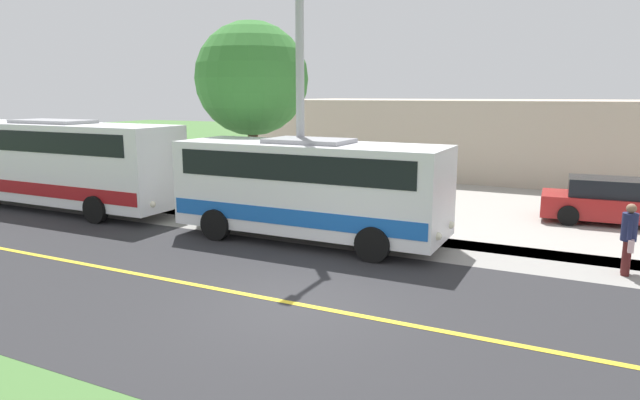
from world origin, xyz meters
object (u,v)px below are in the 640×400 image
(shuttle_bus_front, at_px, (310,185))
(transit_bus_rear, at_px, (56,160))
(parked_car_near, at_px, (614,202))
(street_light_pole, at_px, (298,82))
(commercial_building, at_px, (490,136))
(pedestrian_with_bags, at_px, (629,237))
(tree_curbside, at_px, (252,79))

(shuttle_bus_front, bearing_deg, transit_bus_rear, -89.73)
(shuttle_bus_front, bearing_deg, parked_car_near, 128.34)
(street_light_pole, distance_m, parked_car_near, 10.81)
(street_light_pole, bearing_deg, shuttle_bus_front, 56.01)
(parked_car_near, height_order, commercial_building, commercial_building)
(transit_bus_rear, distance_m, parked_car_near, 19.08)
(pedestrian_with_bags, relative_size, street_light_pole, 0.21)
(street_light_pole, xyz_separation_m, tree_curbside, (-2.52, -3.19, 0.16))
(tree_curbside, bearing_deg, shuttle_bus_front, 52.23)
(parked_car_near, bearing_deg, commercial_building, -151.95)
(tree_curbside, xyz_separation_m, commercial_building, (-14.00, 5.79, -2.70))
(street_light_pole, height_order, tree_curbside, street_light_pole)
(shuttle_bus_front, height_order, parked_car_near, shuttle_bus_front)
(transit_bus_rear, relative_size, pedestrian_with_bags, 6.11)
(transit_bus_rear, distance_m, tree_curbside, 7.68)
(pedestrian_with_bags, bearing_deg, commercial_building, -160.30)
(street_light_pole, relative_size, tree_curbside, 1.23)
(street_light_pole, height_order, parked_car_near, street_light_pole)
(pedestrian_with_bags, xyz_separation_m, commercial_building, (-16.43, -5.88, 1.01))
(shuttle_bus_front, distance_m, street_light_pole, 2.92)
(street_light_pole, distance_m, commercial_building, 16.92)
(street_light_pole, bearing_deg, pedestrian_with_bags, 90.61)
(shuttle_bus_front, bearing_deg, street_light_pole, -123.99)
(street_light_pole, relative_size, parked_car_near, 1.79)
(parked_car_near, relative_size, commercial_building, 0.19)
(pedestrian_with_bags, distance_m, parked_car_near, 5.70)
(shuttle_bus_front, height_order, transit_bus_rear, transit_bus_rear)
(transit_bus_rear, bearing_deg, street_light_pole, 92.44)
(pedestrian_with_bags, bearing_deg, shuttle_bus_front, -86.71)
(shuttle_bus_front, relative_size, parked_car_near, 1.73)
(street_light_pole, bearing_deg, transit_bus_rear, -87.56)
(parked_car_near, xyz_separation_m, commercial_building, (-10.73, -5.72, 1.21))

